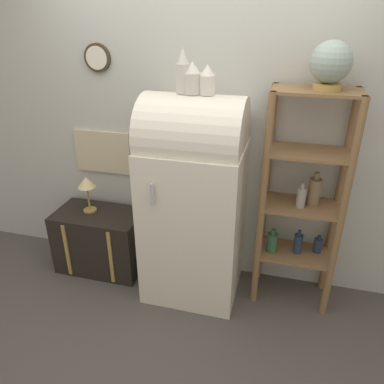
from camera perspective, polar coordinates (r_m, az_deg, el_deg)
ground_plane at (r=3.08m, az=-0.99°, el=-16.88°), size 12.00×12.00×0.00m
wall_back at (r=2.91m, az=1.87°, el=11.13°), size 7.00×0.09×2.70m
refrigerator at (r=2.79m, az=0.26°, el=-0.96°), size 0.72×0.64×1.60m
suitcase_trunk at (r=3.41m, az=-13.74°, el=-7.15°), size 0.74×0.43×0.55m
shelf_unit at (r=2.80m, az=16.40°, el=-0.66°), size 0.58×0.35×1.65m
globe at (r=2.52m, az=20.40°, el=17.86°), size 0.25×0.25×0.29m
vase_left at (r=2.54m, az=-1.40°, el=17.78°), size 0.09×0.09×0.29m
vase_center at (r=2.53m, az=0.06°, el=16.86°), size 0.12×0.12×0.20m
vase_right at (r=2.50m, az=2.36°, el=16.59°), size 0.10×0.10×0.19m
desk_lamp at (r=3.22m, az=-15.76°, el=1.04°), size 0.15×0.15×0.32m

